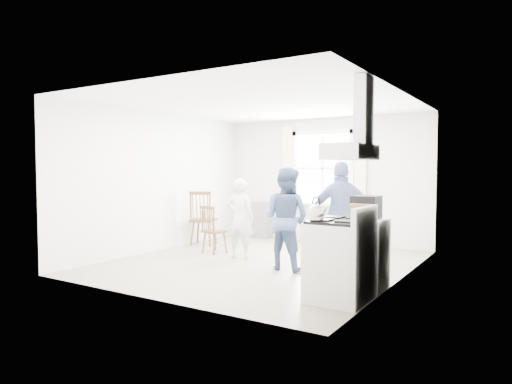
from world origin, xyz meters
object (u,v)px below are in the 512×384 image
Objects in this scene: windsor_chair_a at (202,212)px; person_left at (240,218)px; low_cabinet at (366,253)px; person_mid at (286,219)px; person_right at (342,215)px; windsor_chair_b at (210,224)px; gas_stove at (340,259)px; stereo_stack at (366,207)px.

person_left reaches higher than windsor_chair_a.
person_mid is (-1.39, 0.42, 0.33)m from low_cabinet.
person_mid reaches higher than low_cabinet.
person_mid is at bearing 15.44° from person_right.
windsor_chair_b is (-3.17, 0.83, 0.09)m from low_cabinet.
stereo_stack reaches higher than gas_stove.
person_right is (2.47, 0.12, 0.29)m from windsor_chair_b.
person_left reaches higher than gas_stove.
person_left is at bearing 163.74° from stereo_stack.
person_mid is (1.78, -0.40, 0.25)m from windsor_chair_b.
gas_stove is at bearing 89.42° from person_right.
gas_stove is at bearing 138.81° from person_left.
low_cabinet is at bearing -14.59° from windsor_chair_b.
stereo_stack is 0.39× the size of windsor_chair_b.
stereo_stack is 0.21× the size of person_right.
person_right reaches higher than stereo_stack.
stereo_stack is 0.22× the size of person_mid.
person_mid is at bearing -12.74° from windsor_chair_b.
windsor_chair_b is (0.67, -0.58, -0.14)m from windsor_chair_a.
person_left is at bearing -15.50° from person_right.
person_right reaches higher than gas_stove.
stereo_stack is 1.46m from person_mid.
person_right is (-0.68, 0.90, -0.22)m from stereo_stack.
low_cabinet is at bearing 168.49° from person_mid.
windsor_chair_b is at bearing -18.63° from person_right.
windsor_chair_b is (-3.16, 0.78, -0.51)m from stereo_stack.
low_cabinet is 2.61× the size of stereo_stack.
windsor_chair_b is 1.84m from person_mid.
person_mid is (-1.32, 1.12, 0.30)m from gas_stove.
stereo_stack is at bearing -19.56° from windsor_chair_a.
gas_stove is at bearing -95.68° from low_cabinet.
person_mid is at bearing -21.77° from windsor_chair_a.
stereo_stack is 3.29m from windsor_chair_b.
stereo_stack is 0.31× the size of windsor_chair_a.
windsor_chair_a is 0.80× the size of person_left.
stereo_stack is 0.25× the size of person_left.
low_cabinet is at bearing -70.69° from stereo_stack.
person_mid reaches higher than windsor_chair_b.
windsor_chair_a is at bearing 139.34° from windsor_chair_b.
gas_stove is 0.70m from low_cabinet.
windsor_chair_a is at bearing 159.96° from low_cabinet.
windsor_chair_b is 2.49m from person_right.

